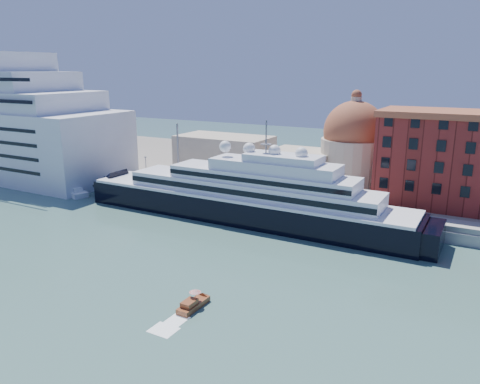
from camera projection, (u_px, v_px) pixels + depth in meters
The scene contains 10 objects.
ground at pixel (164, 246), 95.10m from camera, with size 400.00×400.00×0.00m, color #355D56.
quay at pixel (243, 200), 123.59m from camera, with size 180.00×10.00×2.50m, color gray.
land at pixel (301, 172), 158.38m from camera, with size 260.00×72.00×2.00m, color slate.
quay_fence at pixel (235, 197), 119.30m from camera, with size 180.00×0.10×1.20m, color slate.
superyacht at pixel (232, 198), 112.04m from camera, with size 93.41×12.95×27.92m.
service_barge at pixel (74, 192), 133.54m from camera, with size 12.80×7.89×2.73m.
water_taxi at pixel (193, 304), 70.07m from camera, with size 2.14×6.16×2.91m.
warehouse at pixel (471, 160), 111.39m from camera, with size 43.00×19.00×23.25m.
church at pixel (300, 152), 138.23m from camera, with size 66.00×18.00×25.50m.
lamp_posts at pixel (199, 165), 125.83m from camera, with size 120.80×2.40×18.00m.
Camera 1 is at (56.61, -70.63, 34.83)m, focal length 35.00 mm.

